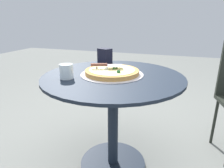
% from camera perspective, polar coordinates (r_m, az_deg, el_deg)
% --- Properties ---
extents(ground_plane, '(10.00, 10.00, 0.00)m').
position_cam_1_polar(ground_plane, '(1.64, 0.25, -22.08)').
color(ground_plane, slate).
extents(patio_table, '(0.93, 0.93, 0.71)m').
position_cam_1_polar(patio_table, '(1.36, 0.28, -5.14)').
color(patio_table, '#1A2330').
rests_on(patio_table, ground).
extents(pizza_on_tray, '(0.42, 0.42, 0.05)m').
position_cam_1_polar(pizza_on_tray, '(1.30, 0.00, 3.54)').
color(pizza_on_tray, silver).
rests_on(pizza_on_tray, patio_table).
extents(pizza_server, '(0.21, 0.12, 0.02)m').
position_cam_1_polar(pizza_server, '(1.31, -1.62, 5.52)').
color(pizza_server, silver).
rests_on(pizza_server, pizza_on_tray).
extents(drinking_cup, '(0.08, 0.08, 0.09)m').
position_cam_1_polar(drinking_cup, '(1.24, -13.19, 3.61)').
color(drinking_cup, white).
rests_on(drinking_cup, patio_table).
extents(napkin_dispenser, '(0.12, 0.11, 0.13)m').
position_cam_1_polar(napkin_dispenser, '(1.59, -2.12, 8.06)').
color(napkin_dispenser, black).
rests_on(napkin_dispenser, patio_table).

